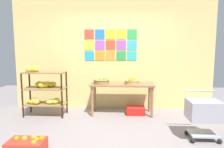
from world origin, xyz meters
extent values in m
plane|color=gray|center=(0.00, 0.00, 0.00)|extent=(9.30, 9.30, 0.00)
cube|color=#E3C875|center=(0.00, 1.68, 1.39)|extent=(5.08, 0.06, 2.79)
cube|color=#C8402E|center=(-0.58, 1.64, 1.90)|extent=(0.24, 0.01, 0.24)
cube|color=blue|center=(-0.31, 1.64, 1.90)|extent=(0.24, 0.01, 0.24)
cube|color=gold|center=(-0.04, 1.64, 1.90)|extent=(0.24, 0.01, 0.24)
cube|color=yellow|center=(0.23, 1.64, 1.90)|extent=(0.24, 0.01, 0.24)
cube|color=green|center=(0.50, 1.64, 1.90)|extent=(0.24, 0.01, 0.24)
cube|color=yellow|center=(-0.58, 1.64, 1.63)|extent=(0.24, 0.01, 0.24)
cube|color=#9E4FB2|center=(-0.31, 1.64, 1.63)|extent=(0.24, 0.01, 0.24)
cube|color=#D8442A|center=(-0.04, 1.64, 1.63)|extent=(0.24, 0.01, 0.24)
cube|color=#984FA7|center=(0.23, 1.64, 1.63)|extent=(0.24, 0.01, 0.24)
cube|color=#34A9B8|center=(0.50, 1.64, 1.63)|extent=(0.24, 0.01, 0.24)
cube|color=teal|center=(-0.58, 1.64, 1.36)|extent=(0.24, 0.01, 0.24)
cube|color=orange|center=(-0.31, 1.64, 1.36)|extent=(0.24, 0.01, 0.24)
cube|color=orange|center=(-0.04, 1.64, 1.36)|extent=(0.24, 0.01, 0.24)
cube|color=#2F8F43|center=(0.23, 1.64, 1.36)|extent=(0.24, 0.01, 0.24)
cube|color=#32B1A8|center=(0.50, 1.64, 1.36)|extent=(0.24, 0.01, 0.24)
cylinder|color=#32150D|center=(-1.95, 0.79, 0.51)|extent=(0.04, 0.04, 1.02)
cylinder|color=#32150D|center=(-1.06, 0.79, 0.51)|extent=(0.04, 0.04, 1.02)
cylinder|color=#32150D|center=(-1.95, 1.16, 0.51)|extent=(0.04, 0.04, 1.02)
cylinder|color=#32150D|center=(-1.06, 1.16, 0.51)|extent=(0.04, 0.04, 1.02)
cube|color=olive|center=(-1.51, 0.98, 0.27)|extent=(0.93, 0.41, 0.03)
ellipsoid|color=yellow|center=(-1.76, 0.94, 0.33)|extent=(0.31, 0.23, 0.11)
ellipsoid|color=yellow|center=(-1.26, 0.99, 0.35)|extent=(0.23, 0.27, 0.13)
ellipsoid|color=gold|center=(-1.38, 0.95, 0.33)|extent=(0.24, 0.21, 0.10)
ellipsoid|color=yellow|center=(-1.72, 0.92, 0.35)|extent=(0.30, 0.27, 0.14)
cube|color=olive|center=(-1.51, 0.98, 0.64)|extent=(0.93, 0.41, 0.02)
ellipsoid|color=yellow|center=(-1.69, 1.07, 0.71)|extent=(0.14, 0.26, 0.13)
ellipsoid|color=gold|center=(-1.37, 1.09, 0.71)|extent=(0.20, 0.25, 0.12)
ellipsoid|color=yellow|center=(-1.57, 0.99, 0.72)|extent=(0.19, 0.26, 0.14)
ellipsoid|color=yellow|center=(-1.49, 1.06, 0.72)|extent=(0.23, 0.31, 0.14)
cube|color=olive|center=(-1.51, 0.98, 1.01)|extent=(0.93, 0.41, 0.02)
ellipsoid|color=yellow|center=(-1.74, 0.97, 1.09)|extent=(0.18, 0.27, 0.14)
ellipsoid|color=yellow|center=(-1.76, 0.92, 1.08)|extent=(0.33, 0.23, 0.13)
cube|color=#906241|center=(0.25, 1.17, 0.71)|extent=(1.47, 0.56, 0.04)
cylinder|color=#936344|center=(-0.42, 0.95, 0.35)|extent=(0.06, 0.06, 0.69)
cylinder|color=#8C6342|center=(0.93, 0.95, 0.35)|extent=(0.06, 0.06, 0.69)
cylinder|color=#94663E|center=(-0.42, 1.39, 0.35)|extent=(0.06, 0.06, 0.69)
cylinder|color=#8C5D3D|center=(0.93, 1.39, 0.35)|extent=(0.06, 0.06, 0.69)
cylinder|color=tan|center=(0.48, 1.10, 0.78)|extent=(0.33, 0.33, 0.09)
torus|color=tan|center=(0.48, 1.10, 0.82)|extent=(0.35, 0.35, 0.02)
sphere|color=orange|center=(0.44, 1.02, 0.84)|extent=(0.09, 0.09, 0.09)
sphere|color=orange|center=(0.51, 1.12, 0.84)|extent=(0.09, 0.09, 0.09)
sphere|color=orange|center=(0.50, 1.10, 0.84)|extent=(0.10, 0.10, 0.10)
sphere|color=orange|center=(0.49, 1.19, 0.84)|extent=(0.10, 0.10, 0.10)
cylinder|color=olive|center=(-0.22, 1.11, 0.78)|extent=(0.35, 0.35, 0.09)
torus|color=olive|center=(-0.22, 1.11, 0.82)|extent=(0.38, 0.38, 0.02)
sphere|color=#7BC040|center=(-0.14, 1.18, 0.84)|extent=(0.08, 0.08, 0.08)
sphere|color=#6AAF4A|center=(-0.24, 1.14, 0.83)|extent=(0.09, 0.09, 0.09)
sphere|color=#75AC3A|center=(-0.21, 1.00, 0.83)|extent=(0.06, 0.06, 0.06)
sphere|color=#79B03D|center=(-0.22, 1.01, 0.83)|extent=(0.07, 0.07, 0.07)
sphere|color=#69AD43|center=(-0.21, 1.12, 0.84)|extent=(0.08, 0.08, 0.08)
cube|color=red|center=(0.58, 1.19, 0.09)|extent=(0.43, 0.34, 0.17)
cube|color=red|center=(-1.14, -0.69, 0.10)|extent=(0.53, 0.33, 0.19)
sphere|color=orange|center=(-1.18, -0.67, 0.20)|extent=(0.09, 0.09, 0.09)
sphere|color=orange|center=(-1.06, -0.60, 0.19)|extent=(0.07, 0.07, 0.07)
sphere|color=orange|center=(-1.29, -0.68, 0.21)|extent=(0.09, 0.09, 0.09)
sphere|color=orange|center=(-0.94, -0.58, 0.19)|extent=(0.08, 0.08, 0.08)
sphere|color=orange|center=(-1.08, -0.60, 0.19)|extent=(0.08, 0.08, 0.08)
sphere|color=orange|center=(-0.99, -0.69, 0.20)|extent=(0.07, 0.07, 0.07)
sphere|color=orange|center=(-0.93, -0.64, 0.20)|extent=(0.08, 0.08, 0.08)
sphere|color=orange|center=(-1.00, -0.76, 0.19)|extent=(0.09, 0.09, 0.09)
sphere|color=black|center=(1.42, -0.25, 0.04)|extent=(0.08, 0.08, 0.08)
sphere|color=black|center=(1.85, -0.25, 0.04)|extent=(0.08, 0.08, 0.08)
sphere|color=black|center=(1.42, 0.07, 0.04)|extent=(0.08, 0.08, 0.08)
sphere|color=black|center=(1.85, 0.07, 0.04)|extent=(0.08, 0.08, 0.08)
cube|color=#A5A8AD|center=(1.64, -0.09, 0.10)|extent=(0.45, 0.33, 0.03)
cube|color=#A29DAA|center=(1.64, -0.09, 0.51)|extent=(0.53, 0.41, 0.32)
cylinder|color=#A29DAA|center=(1.64, 0.15, 0.79)|extent=(0.50, 0.03, 0.03)
camera|label=1|loc=(0.27, -3.40, 1.52)|focal=31.83mm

